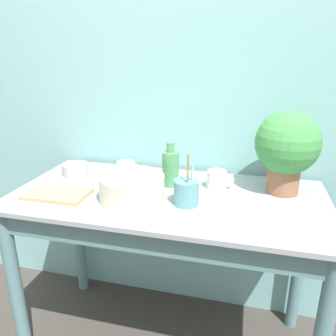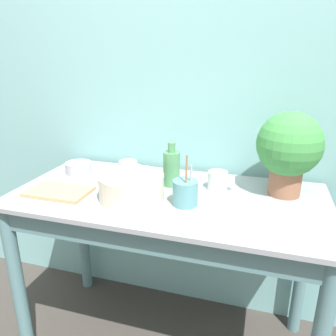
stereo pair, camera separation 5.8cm
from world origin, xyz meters
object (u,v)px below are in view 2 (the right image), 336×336
potted_plant (289,148)px  mug_cream (129,169)px  bottle_tall (171,168)px  mug_white (218,180)px  utensil_cup (185,193)px  bowl_small_steel (79,168)px  bowl_wash_large (132,187)px  tray_board (59,192)px

potted_plant → mug_cream: bearing=178.8°
bottle_tall → mug_white: bottle_tall is taller
potted_plant → utensil_cup: potted_plant is taller
potted_plant → bottle_tall: (-0.50, -0.04, -0.12)m
mug_white → bowl_small_steel: mug_white is taller
potted_plant → mug_white: potted_plant is taller
bowl_wash_large → utensil_cup: size_ratio=1.26×
utensil_cup → tray_board: (-0.56, -0.05, -0.04)m
bowl_small_steel → utensil_cup: size_ratio=0.61×
mug_cream → bowl_small_steel: bearing=-173.8°
bowl_wash_large → bottle_tall: size_ratio=1.32×
potted_plant → mug_cream: 0.75m
mug_white → utensil_cup: size_ratio=0.56×
mug_cream → utensil_cup: size_ratio=0.56×
tray_board → mug_cream: bearing=54.1°
bottle_tall → mug_cream: 0.25m
utensil_cup → mug_white: bearing=62.8°
mug_cream → tray_board: (-0.21, -0.29, -0.03)m
bowl_small_steel → mug_cream: bearing=6.2°
mug_cream → utensil_cup: bearing=-34.7°
potted_plant → tray_board: (-0.94, -0.27, -0.20)m
bowl_small_steel → tray_board: bowl_small_steel is taller
mug_cream → tray_board: size_ratio=0.44×
bowl_wash_large → utensil_cup: utensil_cup is taller
mug_white → mug_cream: bearing=174.8°
bowl_wash_large → tray_board: bearing=-173.7°
mug_white → tray_board: bearing=-159.4°
bowl_wash_large → tray_board: size_ratio=1.00×
mug_white → bowl_small_steel: 0.72m
bottle_tall → bowl_small_steel: 0.51m
utensil_cup → bowl_wash_large: bearing=-177.1°
bottle_tall → mug_white: 0.22m
bottle_tall → utensil_cup: (0.11, -0.19, -0.03)m
bowl_wash_large → utensil_cup: (0.23, 0.01, -0.00)m
bowl_wash_large → bottle_tall: (0.12, 0.20, 0.03)m
bottle_tall → mug_cream: (-0.24, 0.05, -0.05)m
mug_cream → bowl_wash_large: bearing=-64.3°
bowl_wash_large → tray_board: bowl_wash_large is taller
potted_plant → bowl_wash_large: bearing=-158.8°
mug_cream → tray_board: 0.36m
bottle_tall → bowl_small_steel: bottle_tall is taller
potted_plant → tray_board: bearing=-163.8°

